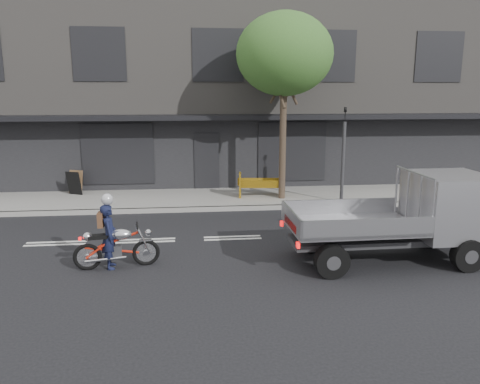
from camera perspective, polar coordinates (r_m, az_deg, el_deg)
name	(u,v)px	position (r m, az deg, el deg)	size (l,w,h in m)	color
ground	(233,238)	(13.17, -0.91, -5.63)	(80.00, 80.00, 0.00)	black
sidewalk	(222,198)	(17.67, -2.24, -0.77)	(32.00, 3.20, 0.15)	gray
kerb	(225,209)	(16.12, -1.87, -2.03)	(32.00, 0.20, 0.15)	gray
building_main	(213,92)	(23.82, -3.37, 12.07)	(26.00, 10.00, 8.00)	slate
street_tree	(284,55)	(17.06, 5.43, 16.32)	(3.40, 3.40, 6.74)	#382B21
traffic_light_pole	(343,160)	(16.87, 12.44, 3.79)	(0.12, 0.12, 3.50)	#2D2D30
motorcycle	(117,246)	(11.26, -14.80, -6.38)	(1.96, 0.57, 1.01)	black
rider	(109,236)	(11.21, -15.63, -5.23)	(0.55, 0.36, 1.51)	#131735
flatbed_ute	(432,209)	(12.11, 22.32, -1.98)	(4.78, 2.05, 2.20)	black
construction_barrier	(262,185)	(17.33, 2.70, 0.84)	(1.70, 0.68, 0.95)	#E29D0B
sandwich_board	(74,183)	(18.90, -19.59, 1.01)	(0.57, 0.38, 0.90)	black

